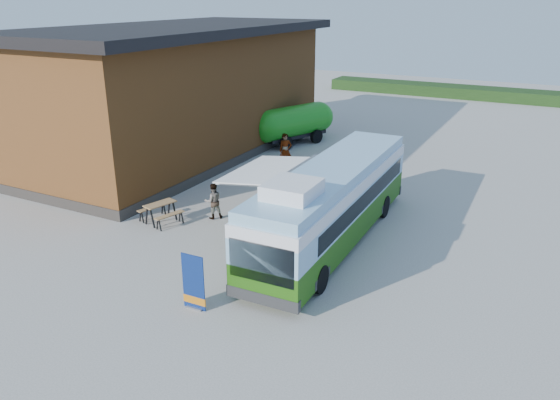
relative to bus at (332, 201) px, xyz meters
The scene contains 10 objects.
ground 3.65m from the bus, 133.81° to the right, with size 100.00×100.00×0.00m, color #BCB7AD.
barn 14.99m from the bus, 148.94° to the left, with size 9.60×21.20×7.50m.
hedge 36.15m from the bus, 80.82° to the left, with size 40.00×3.00×1.00m, color #264419.
bus is the anchor object (origin of this frame).
awning 2.67m from the bus, behind, with size 2.67×4.25×0.51m.
banner 6.77m from the bus, 105.82° to the right, with size 0.80×0.19×1.84m.
picnic_table 7.38m from the bus, 167.78° to the right, with size 1.84×1.72×0.88m.
person_a 10.01m from the bus, 127.43° to the left, with size 0.71×0.46×1.94m, color #999999.
person_b 5.51m from the bus, behind, with size 0.77×0.60×1.58m, color #999999.
slurry_tanker 14.98m from the bus, 121.99° to the left, with size 3.59×6.37×2.49m.
Camera 1 is at (9.52, -15.82, 9.09)m, focal length 35.00 mm.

